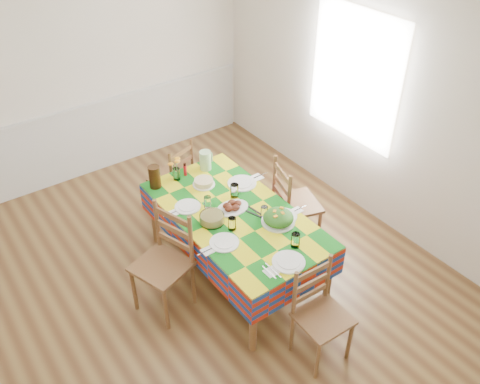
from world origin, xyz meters
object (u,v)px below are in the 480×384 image
green_pitcher (205,160)px  meat_platter (232,207)px  tea_pitcher (155,177)px  chair_right (293,204)px  dining_table (235,220)px  chair_near (320,315)px  chair_far (174,178)px  chair_left (165,263)px

green_pitcher → meat_platter: bearing=-103.1°
tea_pitcher → chair_right: (1.13, -0.78, -0.36)m
dining_table → green_pitcher: bearing=76.6°
chair_near → chair_far: bearing=91.9°
chair_far → chair_right: 1.37m
green_pitcher → chair_far: (-0.17, 0.40, -0.38)m
green_pitcher → chair_left: (-0.93, -0.76, -0.33)m
chair_left → tea_pitcher: bearing=137.1°
dining_table → chair_left: chair_left is taller
green_pitcher → tea_pitcher: 0.57m
green_pitcher → chair_right: chair_right is taller
dining_table → chair_right: 0.76m
green_pitcher → chair_far: bearing=113.1°
chair_near → chair_right: (0.74, 1.19, 0.04)m
chair_near → chair_far: chair_far is taller
tea_pitcher → chair_far: tea_pitcher is taller
dining_table → meat_platter: 0.12m
tea_pitcher → chair_near: size_ratio=0.26×
dining_table → chair_right: size_ratio=1.89×
dining_table → tea_pitcher: 0.91m
dining_table → green_pitcher: green_pitcher is taller
chair_right → meat_platter: bearing=103.2°
chair_near → chair_left: chair_left is taller
tea_pitcher → chair_left: bearing=-114.4°
meat_platter → chair_far: chair_far is taller
green_pitcher → chair_left: chair_left is taller
chair_left → chair_right: size_ratio=1.03×
chair_far → chair_left: chair_left is taller
chair_left → chair_right: (1.48, -0.00, -0.02)m
chair_near → chair_left: size_ratio=0.89×
meat_platter → chair_far: size_ratio=0.35×
meat_platter → chair_far: bearing=90.3°
meat_platter → green_pitcher: green_pitcher is taller
chair_near → meat_platter: bearing=91.3°
meat_platter → chair_right: 0.77m
chair_far → chair_right: chair_right is taller
meat_platter → chair_far: 1.15m
green_pitcher → tea_pitcher: bearing=177.7°
chair_near → dining_table: bearing=92.3°
chair_left → chair_far: bearing=128.4°
tea_pitcher → chair_left: chair_left is taller
meat_platter → chair_left: size_ratio=0.31×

